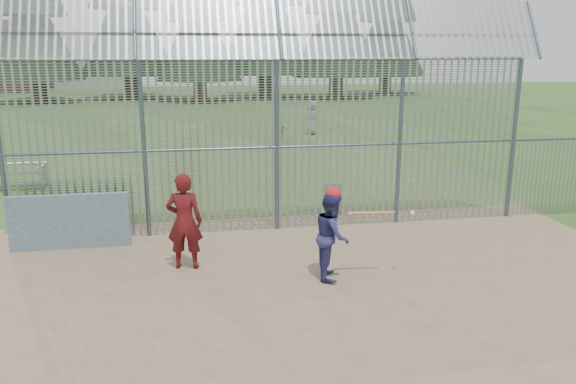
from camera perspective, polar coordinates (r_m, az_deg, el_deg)
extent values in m
plane|color=#2D511E|center=(10.32, 1.94, -9.74)|extent=(120.00, 120.00, 0.00)
cube|color=#756047|center=(9.87, 2.55, -10.84)|extent=(14.00, 10.00, 0.02)
cube|color=#38566B|center=(12.91, -21.31, -2.82)|extent=(2.50, 0.12, 1.20)
imported|color=navy|center=(10.50, 4.50, -4.44)|extent=(0.78, 0.91, 1.64)
imported|color=maroon|center=(11.05, -10.48, -2.95)|extent=(0.75, 0.55, 1.91)
imported|color=slate|center=(28.69, 2.42, 7.56)|extent=(0.99, 0.95, 1.70)
imported|color=slate|center=(26.96, -0.65, 6.23)|extent=(0.54, 0.36, 0.86)
sphere|color=red|center=(10.27, 4.59, -0.20)|extent=(0.26, 0.26, 0.26)
cylinder|color=#AA7F4C|center=(10.42, 8.49, -2.12)|extent=(0.85, 0.15, 0.07)
sphere|color=#AA7F4C|center=(10.29, 6.21, -2.25)|extent=(0.09, 0.09, 0.09)
sphere|color=white|center=(10.59, 12.51, -2.08)|extent=(0.09, 0.09, 0.09)
cylinder|color=#92959A|center=(14.85, 4.44, -0.79)|extent=(0.52, 0.52, 0.70)
cylinder|color=#9EA0A5|center=(14.76, 4.47, 0.60)|extent=(0.56, 0.56, 0.05)
sphere|color=#9EA0A5|center=(14.75, 4.47, 0.79)|extent=(0.10, 0.10, 0.10)
cube|color=gray|center=(19.21, -23.57, 1.51)|extent=(0.06, 0.90, 0.70)
cylinder|color=#47566B|center=(13.53, -27.18, 3.34)|extent=(0.10, 0.10, 4.00)
cylinder|color=#47566B|center=(12.95, -14.40, 4.05)|extent=(0.10, 0.10, 4.00)
cylinder|color=#47566B|center=(13.06, -1.14, 4.58)|extent=(0.10, 0.10, 4.00)
cylinder|color=#47566B|center=(13.83, 11.28, 4.85)|extent=(0.10, 0.10, 4.00)
cylinder|color=#47566B|center=(15.17, 21.95, 4.91)|extent=(0.10, 0.10, 4.00)
cylinder|color=#47566B|center=(12.88, -1.18, 13.39)|extent=(12.00, 0.07, 0.07)
cylinder|color=#47566B|center=(13.06, -1.14, 4.58)|extent=(12.00, 0.06, 0.06)
cube|color=gray|center=(13.06, -1.14, 4.58)|extent=(12.00, 0.02, 4.00)
cube|color=gray|center=(12.51, -0.93, 16.34)|extent=(12.00, 0.77, 1.31)
cylinder|color=#47566B|center=(15.35, 21.61, 1.23)|extent=(0.08, 0.08, 2.00)
cylinder|color=#332319|center=(50.74, -24.03, 10.05)|extent=(1.19, 1.19, 3.06)
cylinder|color=#332319|center=(52.52, -15.72, 11.04)|extent=(1.33, 1.33, 3.42)
cylinder|color=#332319|center=(48.31, -8.94, 10.83)|extent=(1.12, 1.12, 2.88)
cylinder|color=#332319|center=(51.75, -2.24, 11.61)|extent=(1.40, 1.40, 3.60)
cylinder|color=#332319|center=(50.97, 4.91, 11.33)|extent=(1.26, 1.26, 3.24)
cylinder|color=#332319|center=(56.56, 9.86, 11.37)|extent=(1.19, 1.19, 3.06)
cube|color=#B2A58C|center=(67.98, -18.89, 12.52)|extent=(8.00, 7.00, 6.00)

